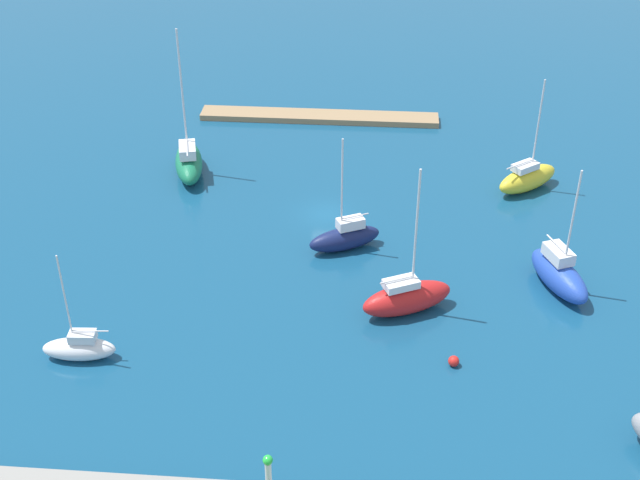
{
  "coord_description": "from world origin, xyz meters",
  "views": [
    {
      "loc": [
        -4.55,
        64.24,
        38.86
      ],
      "look_at": [
        0.0,
        6.59,
        1.5
      ],
      "focal_mm": 47.36,
      "sensor_mm": 36.0,
      "label": 1
    }
  ],
  "objects_px": {
    "sailboat_red_mid_basin": "(407,297)",
    "sailboat_green_east_end": "(189,161)",
    "sailboat_blue_center_basin": "(559,274)",
    "sailboat_navy_far_south": "(345,237)",
    "sailboat_yellow_lone_north": "(527,178)",
    "sailboat_white_by_breakwater": "(79,348)",
    "mooring_buoy_red": "(454,361)",
    "harbor_beacon": "(269,477)",
    "pier_dock": "(319,117)"
  },
  "relations": [
    {
      "from": "sailboat_yellow_lone_north",
      "to": "sailboat_white_by_breakwater",
      "type": "bearing_deg",
      "value": 179.79
    },
    {
      "from": "sailboat_yellow_lone_north",
      "to": "sailboat_blue_center_basin",
      "type": "bearing_deg",
      "value": -126.72
    },
    {
      "from": "sailboat_red_mid_basin",
      "to": "mooring_buoy_red",
      "type": "distance_m",
      "value": 6.75
    },
    {
      "from": "harbor_beacon",
      "to": "sailboat_navy_far_south",
      "type": "distance_m",
      "value": 28.02
    },
    {
      "from": "sailboat_green_east_end",
      "to": "sailboat_blue_center_basin",
      "type": "distance_m",
      "value": 36.22
    },
    {
      "from": "sailboat_blue_center_basin",
      "to": "sailboat_white_by_breakwater",
      "type": "relative_size",
      "value": 1.23
    },
    {
      "from": "pier_dock",
      "to": "sailboat_blue_center_basin",
      "type": "relative_size",
      "value": 2.45
    },
    {
      "from": "sailboat_white_by_breakwater",
      "to": "mooring_buoy_red",
      "type": "height_order",
      "value": "sailboat_white_by_breakwater"
    },
    {
      "from": "harbor_beacon",
      "to": "sailboat_green_east_end",
      "type": "xyz_separation_m",
      "value": [
        12.96,
        -39.65,
        -1.95
      ]
    },
    {
      "from": "harbor_beacon",
      "to": "mooring_buoy_red",
      "type": "distance_m",
      "value": 17.81
    },
    {
      "from": "sailboat_white_by_breakwater",
      "to": "sailboat_navy_far_south",
      "type": "bearing_deg",
      "value": -142.51
    },
    {
      "from": "sailboat_blue_center_basin",
      "to": "mooring_buoy_red",
      "type": "height_order",
      "value": "sailboat_blue_center_basin"
    },
    {
      "from": "sailboat_red_mid_basin",
      "to": "sailboat_green_east_end",
      "type": "relative_size",
      "value": 0.84
    },
    {
      "from": "sailboat_blue_center_basin",
      "to": "sailboat_navy_far_south",
      "type": "relative_size",
      "value": 1.03
    },
    {
      "from": "harbor_beacon",
      "to": "sailboat_yellow_lone_north",
      "type": "bearing_deg",
      "value": -115.94
    },
    {
      "from": "sailboat_navy_far_south",
      "to": "sailboat_white_by_breakwater",
      "type": "xyz_separation_m",
      "value": [
        17.63,
        15.29,
        -0.22
      ]
    },
    {
      "from": "sailboat_white_by_breakwater",
      "to": "sailboat_blue_center_basin",
      "type": "bearing_deg",
      "value": -165.69
    },
    {
      "from": "sailboat_red_mid_basin",
      "to": "sailboat_white_by_breakwater",
      "type": "height_order",
      "value": "sailboat_red_mid_basin"
    },
    {
      "from": "pier_dock",
      "to": "sailboat_white_by_breakwater",
      "type": "distance_m",
      "value": 42.85
    },
    {
      "from": "harbor_beacon",
      "to": "sailboat_yellow_lone_north",
      "type": "distance_m",
      "value": 43.6
    },
    {
      "from": "sailboat_yellow_lone_north",
      "to": "sailboat_red_mid_basin",
      "type": "height_order",
      "value": "sailboat_red_mid_basin"
    },
    {
      "from": "sailboat_blue_center_basin",
      "to": "sailboat_navy_far_south",
      "type": "xyz_separation_m",
      "value": [
        16.79,
        -4.27,
        -0.21
      ]
    },
    {
      "from": "pier_dock",
      "to": "sailboat_blue_center_basin",
      "type": "height_order",
      "value": "sailboat_blue_center_basin"
    },
    {
      "from": "pier_dock",
      "to": "sailboat_yellow_lone_north",
      "type": "xyz_separation_m",
      "value": [
        -20.53,
        14.03,
        0.93
      ]
    },
    {
      "from": "pier_dock",
      "to": "sailboat_green_east_end",
      "type": "relative_size",
      "value": 1.81
    },
    {
      "from": "harbor_beacon",
      "to": "sailboat_red_mid_basin",
      "type": "xyz_separation_m",
      "value": [
        -7.72,
        -19.6,
        -2.03
      ]
    },
    {
      "from": "sailboat_navy_far_south",
      "to": "mooring_buoy_red",
      "type": "xyz_separation_m",
      "value": [
        -8.26,
        14.06,
        -0.75
      ]
    },
    {
      "from": "sailboat_green_east_end",
      "to": "sailboat_white_by_breakwater",
      "type": "height_order",
      "value": "sailboat_green_east_end"
    },
    {
      "from": "sailboat_yellow_lone_north",
      "to": "sailboat_navy_far_south",
      "type": "bearing_deg",
      "value": 176.46
    },
    {
      "from": "sailboat_red_mid_basin",
      "to": "sailboat_green_east_end",
      "type": "height_order",
      "value": "sailboat_green_east_end"
    },
    {
      "from": "harbor_beacon",
      "to": "sailboat_red_mid_basin",
      "type": "distance_m",
      "value": 21.16
    },
    {
      "from": "sailboat_red_mid_basin",
      "to": "sailboat_white_by_breakwater",
      "type": "relative_size",
      "value": 1.4
    },
    {
      "from": "harbor_beacon",
      "to": "sailboat_green_east_end",
      "type": "relative_size",
      "value": 0.26
    },
    {
      "from": "pier_dock",
      "to": "sailboat_green_east_end",
      "type": "xyz_separation_m",
      "value": [
        11.48,
        13.54,
        1.08
      ]
    },
    {
      "from": "mooring_buoy_red",
      "to": "sailboat_green_east_end",
      "type": "bearing_deg",
      "value": -47.3
    },
    {
      "from": "harbor_beacon",
      "to": "sailboat_white_by_breakwater",
      "type": "xyz_separation_m",
      "value": [
        14.94,
        -12.51,
        -2.43
      ]
    },
    {
      "from": "sailboat_yellow_lone_north",
      "to": "harbor_beacon",
      "type": "bearing_deg",
      "value": -154.25
    },
    {
      "from": "sailboat_blue_center_basin",
      "to": "pier_dock",
      "type": "bearing_deg",
      "value": -167.42
    },
    {
      "from": "sailboat_green_east_end",
      "to": "mooring_buoy_red",
      "type": "height_order",
      "value": "sailboat_green_east_end"
    },
    {
      "from": "sailboat_red_mid_basin",
      "to": "sailboat_green_east_end",
      "type": "bearing_deg",
      "value": 110.54
    },
    {
      "from": "pier_dock",
      "to": "sailboat_red_mid_basin",
      "type": "distance_m",
      "value": 34.84
    },
    {
      "from": "harbor_beacon",
      "to": "sailboat_red_mid_basin",
      "type": "bearing_deg",
      "value": -111.49
    },
    {
      "from": "sailboat_blue_center_basin",
      "to": "mooring_buoy_red",
      "type": "relative_size",
      "value": 13.66
    },
    {
      "from": "sailboat_blue_center_basin",
      "to": "sailboat_green_east_end",
      "type": "bearing_deg",
      "value": -139.09
    },
    {
      "from": "pier_dock",
      "to": "sailboat_blue_center_basin",
      "type": "bearing_deg",
      "value": 125.26
    },
    {
      "from": "sailboat_red_mid_basin",
      "to": "sailboat_navy_far_south",
      "type": "xyz_separation_m",
      "value": [
        5.02,
        -8.21,
        -0.18
      ]
    },
    {
      "from": "sailboat_navy_far_south",
      "to": "sailboat_white_by_breakwater",
      "type": "distance_m",
      "value": 23.34
    },
    {
      "from": "sailboat_red_mid_basin",
      "to": "mooring_buoy_red",
      "type": "bearing_deg",
      "value": -86.46
    },
    {
      "from": "harbor_beacon",
      "to": "sailboat_yellow_lone_north",
      "type": "xyz_separation_m",
      "value": [
        -19.05,
        -39.16,
        -2.1
      ]
    },
    {
      "from": "harbor_beacon",
      "to": "sailboat_navy_far_south",
      "type": "relative_size",
      "value": 0.37
    }
  ]
}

